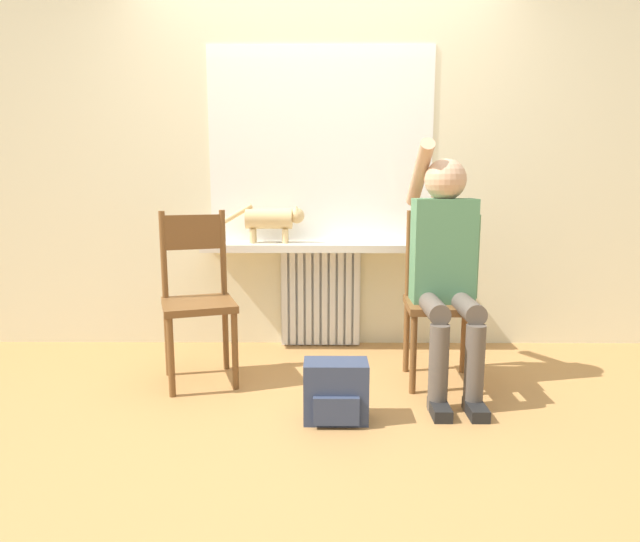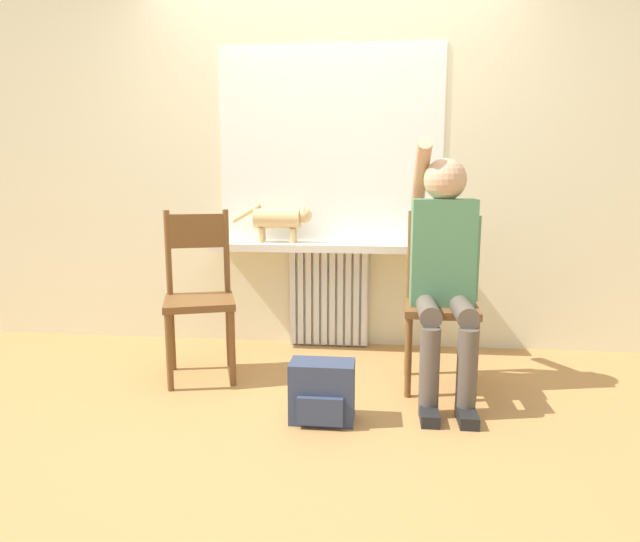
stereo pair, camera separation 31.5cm
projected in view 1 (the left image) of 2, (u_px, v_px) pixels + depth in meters
ground_plane at (319, 413)px, 2.69m from camera, size 12.00×12.00×0.00m
wall_with_window at (321, 153)px, 3.68m from camera, size 7.00×0.06×2.70m
radiator at (321, 297)px, 3.77m from camera, size 0.56×0.08×0.69m
windowsill at (321, 247)px, 3.62m from camera, size 1.59×0.28×0.05m
window_glass at (321, 145)px, 3.64m from camera, size 1.52×0.01×1.31m
chair_left at (197, 296)px, 3.08m from camera, size 0.50×0.50×0.99m
chair_right at (440, 296)px, 3.07m from camera, size 0.41×0.41×0.99m
person at (446, 259)px, 2.93m from camera, size 0.36×0.95×1.38m
cat at (272, 219)px, 3.61m from camera, size 0.55×0.14×0.27m
backpack at (336, 392)px, 2.59m from camera, size 0.31×0.20×0.30m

